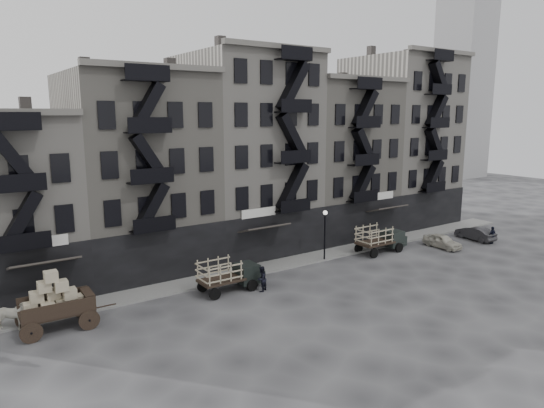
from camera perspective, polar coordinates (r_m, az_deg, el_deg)
ground at (r=37.17m, az=5.24°, el=-8.44°), size 140.00×140.00×0.00m
sidewalk at (r=39.95m, az=1.79°, el=-6.91°), size 55.00×2.50×0.15m
building_midwest at (r=39.12m, az=-15.51°, el=3.48°), size 10.00×11.35×16.20m
building_center at (r=43.28m, az=-2.92°, el=5.84°), size 10.00×11.35×18.20m
building_mideast at (r=49.32m, az=7.08°, el=5.20°), size 10.00×11.35×16.20m
building_east at (r=56.32m, az=14.83°, el=7.14°), size 10.00×11.35×19.20m
lamp_post at (r=40.16m, az=6.25°, el=-2.86°), size 0.36×0.36×4.28m
horse at (r=31.50m, az=-28.44°, el=-11.60°), size 2.33×1.64×1.80m
wagon at (r=30.29m, az=-24.32°, el=-9.87°), size 4.20×2.33×3.51m
stake_truck_west at (r=33.79m, az=-5.01°, el=-8.02°), size 4.69×1.97×2.34m
stake_truck_east at (r=43.77m, az=12.68°, el=-3.77°), size 4.98×2.12×2.48m
car_east at (r=46.98m, az=19.40°, el=-4.14°), size 1.53×3.67×1.24m
car_far at (r=50.98m, az=22.80°, el=-3.21°), size 1.64×3.99×1.29m
pedestrian_mid at (r=33.76m, az=-1.24°, el=-8.81°), size 1.07×0.99×1.77m
policeman at (r=50.08m, az=24.50°, el=-3.36°), size 0.98×0.43×1.66m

